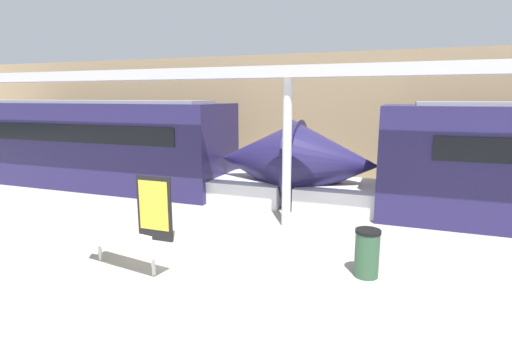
{
  "coord_description": "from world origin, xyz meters",
  "views": [
    {
      "loc": [
        3.51,
        -5.39,
        3.33
      ],
      "look_at": [
        0.14,
        3.69,
        1.4
      ],
      "focal_mm": 28.0,
      "sensor_mm": 36.0,
      "label": 1
    }
  ],
  "objects_px": {
    "support_column_near": "(287,154)",
    "poster_board": "(154,208)",
    "train_right": "(105,146)",
    "trash_bin": "(367,253)",
    "bench_near": "(121,244)"
  },
  "relations": [
    {
      "from": "train_right",
      "to": "trash_bin",
      "type": "distance_m",
      "value": 11.22
    },
    {
      "from": "support_column_near",
      "to": "poster_board",
      "type": "bearing_deg",
      "value": -141.11
    },
    {
      "from": "bench_near",
      "to": "poster_board",
      "type": "distance_m",
      "value": 1.67
    },
    {
      "from": "trash_bin",
      "to": "poster_board",
      "type": "relative_size",
      "value": 0.59
    },
    {
      "from": "support_column_near",
      "to": "trash_bin",
      "type": "bearing_deg",
      "value": -46.27
    },
    {
      "from": "train_right",
      "to": "poster_board",
      "type": "height_order",
      "value": "train_right"
    },
    {
      "from": "poster_board",
      "to": "support_column_near",
      "type": "xyz_separation_m",
      "value": [
        2.59,
        2.09,
        1.11
      ]
    },
    {
      "from": "train_right",
      "to": "bench_near",
      "type": "height_order",
      "value": "train_right"
    },
    {
      "from": "poster_board",
      "to": "support_column_near",
      "type": "relative_size",
      "value": 0.41
    },
    {
      "from": "train_right",
      "to": "poster_board",
      "type": "xyz_separation_m",
      "value": [
        5.24,
        -4.52,
        -0.72
      ]
    },
    {
      "from": "trash_bin",
      "to": "bench_near",
      "type": "bearing_deg",
      "value": -163.31
    },
    {
      "from": "train_right",
      "to": "bench_near",
      "type": "distance_m",
      "value": 8.35
    },
    {
      "from": "bench_near",
      "to": "support_column_near",
      "type": "height_order",
      "value": "support_column_near"
    },
    {
      "from": "trash_bin",
      "to": "train_right",
      "type": "bearing_deg",
      "value": 154.63
    },
    {
      "from": "train_right",
      "to": "support_column_near",
      "type": "distance_m",
      "value": 8.21
    }
  ]
}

